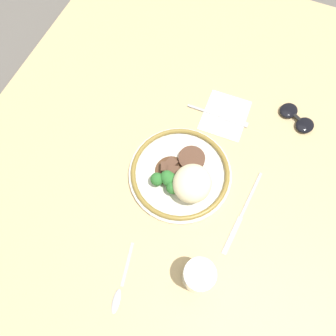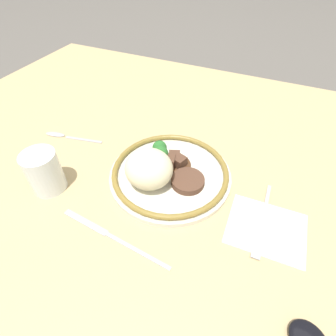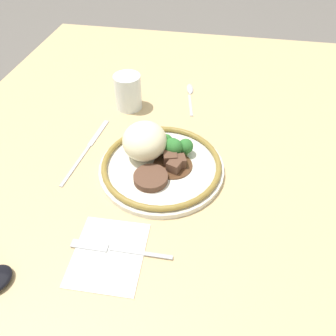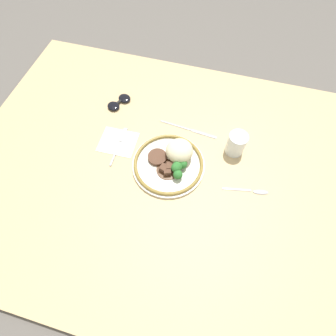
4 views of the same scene
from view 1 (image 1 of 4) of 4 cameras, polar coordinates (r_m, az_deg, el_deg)
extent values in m
plane|color=#5B5651|center=(0.88, 1.28, -1.04)|extent=(8.00, 8.00, 0.00)
cube|color=tan|center=(0.87, 1.30, -0.65)|extent=(1.49, 1.12, 0.03)
cube|color=silver|center=(0.94, 9.90, 9.04)|extent=(0.14, 0.12, 0.00)
cylinder|color=silver|center=(0.84, 2.12, -1.04)|extent=(0.26, 0.26, 0.01)
torus|color=olive|center=(0.83, 2.15, -0.73)|extent=(0.25, 0.25, 0.01)
ellipsoid|color=beige|center=(0.79, 4.24, -2.69)|extent=(0.10, 0.09, 0.08)
cylinder|color=brown|center=(0.85, 4.13, 1.62)|extent=(0.07, 0.07, 0.01)
cylinder|color=#51331E|center=(0.84, 0.55, -0.55)|extent=(0.08, 0.08, 0.00)
cube|color=brown|center=(0.82, 0.69, -0.74)|extent=(0.03, 0.03, 0.03)
cube|color=brown|center=(0.83, 0.36, 0.19)|extent=(0.03, 0.03, 0.02)
cube|color=brown|center=(0.83, -0.36, 0.00)|extent=(0.03, 0.03, 0.03)
cube|color=brown|center=(0.83, 0.69, 0.95)|extent=(0.03, 0.03, 0.03)
cylinder|color=#5B8E47|center=(0.81, 0.81, -3.88)|extent=(0.01, 0.01, 0.01)
sphere|color=#2D702D|center=(0.80, 0.82, -3.45)|extent=(0.03, 0.03, 0.03)
cylinder|color=#5B8E47|center=(0.82, -0.17, -2.14)|extent=(0.01, 0.01, 0.01)
sphere|color=#2D702D|center=(0.80, -0.18, -1.62)|extent=(0.03, 0.03, 0.03)
cylinder|color=#5B8E47|center=(0.82, 0.40, -2.54)|extent=(0.01, 0.01, 0.01)
sphere|color=#2D702D|center=(0.80, 0.41, -2.03)|extent=(0.04, 0.04, 0.04)
cylinder|color=#5B8E47|center=(0.82, -1.90, -2.38)|extent=(0.01, 0.01, 0.01)
sphere|color=#2D702D|center=(0.81, -1.94, -1.95)|extent=(0.03, 0.03, 0.03)
cylinder|color=orange|center=(0.76, 5.25, -18.25)|extent=(0.06, 0.06, 0.07)
cylinder|color=white|center=(0.75, 5.31, -18.19)|extent=(0.07, 0.07, 0.09)
cube|color=#ADADB2|center=(0.94, 6.61, 9.79)|extent=(0.01, 0.11, 0.00)
cube|color=#ADADB2|center=(0.94, 11.87, 7.91)|extent=(0.02, 0.07, 0.00)
cube|color=#ADADB2|center=(0.85, 14.20, -4.64)|extent=(0.14, 0.02, 0.00)
cube|color=#ADADB2|center=(0.82, 11.10, -11.44)|extent=(0.10, 0.02, 0.00)
cube|color=#ADADB2|center=(0.80, -7.08, -16.27)|extent=(0.10, 0.03, 0.00)
ellipsoid|color=#ADADB2|center=(0.79, -8.71, -22.09)|extent=(0.06, 0.03, 0.01)
ellipsoid|color=black|center=(0.99, 20.26, 9.38)|extent=(0.07, 0.07, 0.02)
ellipsoid|color=black|center=(0.98, 22.72, 6.89)|extent=(0.07, 0.07, 0.02)
cube|color=black|center=(0.98, 21.54, 8.21)|extent=(0.02, 0.02, 0.00)
camera|label=2|loc=(0.65, 42.91, 13.34)|focal=28.00mm
camera|label=3|loc=(0.87, 12.13, 46.16)|focal=35.00mm
camera|label=4|loc=(0.58, -76.82, 39.46)|focal=28.00mm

